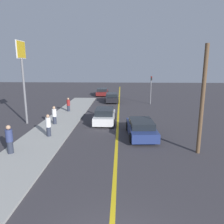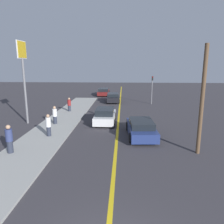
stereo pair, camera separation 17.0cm
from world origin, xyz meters
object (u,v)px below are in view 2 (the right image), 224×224
roadside_sign (23,64)px  utility_pole (202,101)px  car_ahead_center (105,116)px  pedestrian_mid_group (48,125)px  pedestrian_far_standing (55,115)px  traffic_light (152,87)px  car_near_right_lane (141,128)px  car_far_distant (113,98)px  pedestrian_by_sign (69,105)px  pedestrian_near_curb (9,139)px  car_parked_left_lot (104,92)px

roadside_sign → utility_pole: size_ratio=1.13×
roadside_sign → car_ahead_center: bearing=4.4°
car_ahead_center → utility_pole: bearing=-46.9°
pedestrian_mid_group → roadside_sign: (-3.31, 3.83, 4.43)m
pedestrian_far_standing → traffic_light: size_ratio=0.42×
pedestrian_mid_group → traffic_light: 17.14m
car_near_right_lane → car_far_distant: (-2.86, 15.27, -0.01)m
car_far_distant → utility_pole: (6.11, -18.33, 2.63)m
car_ahead_center → traffic_light: bearing=61.1°
car_ahead_center → roadside_sign: 8.60m
pedestrian_mid_group → roadside_sign: 6.73m
car_far_distant → pedestrian_by_sign: (-4.63, -7.17, 0.25)m
pedestrian_near_curb → roadside_sign: 8.56m
car_parked_left_lot → roadside_sign: 20.09m
utility_pole → pedestrian_far_standing: bearing=151.5°
pedestrian_far_standing → roadside_sign: size_ratio=0.22×
utility_pole → car_parked_left_lot: bearing=107.9°
car_far_distant → pedestrian_mid_group: size_ratio=2.69×
car_ahead_center → utility_pole: size_ratio=0.64×
car_ahead_center → roadside_sign: size_ratio=0.57×
roadside_sign → pedestrian_mid_group: bearing=-49.2°
utility_pole → car_far_distant: bearing=108.4°
car_ahead_center → car_parked_left_lot: car_ahead_center is taller
pedestrian_near_curb → pedestrian_far_standing: bearing=83.9°
pedestrian_near_curb → traffic_light: traffic_light is taller
car_ahead_center → pedestrian_by_sign: size_ratio=2.69×
pedestrian_by_sign → traffic_light: 11.51m
car_near_right_lane → pedestrian_by_sign: 11.03m
car_far_distant → pedestrian_mid_group: 16.40m
car_far_distant → traffic_light: size_ratio=1.18×
car_near_right_lane → pedestrian_by_sign: bearing=129.4°
pedestrian_by_sign → car_ahead_center: bearing=-44.3°
roadside_sign → car_far_distant: bearing=58.6°
car_near_right_lane → traffic_light: 13.97m
pedestrian_mid_group → pedestrian_by_sign: (-0.58, 8.72, -0.06)m
car_ahead_center → car_far_distant: car_ahead_center is taller
car_ahead_center → utility_pole: utility_pole is taller
car_near_right_lane → car_parked_left_lot: (-4.82, 21.96, -0.04)m
pedestrian_by_sign → roadside_sign: size_ratio=0.21×
pedestrian_mid_group → utility_pole: 10.70m
pedestrian_mid_group → traffic_light: traffic_light is taller
traffic_light → car_ahead_center: bearing=-119.3°
car_ahead_center → pedestrian_near_curb: 9.19m
pedestrian_far_standing → utility_pole: size_ratio=0.25×
pedestrian_far_standing → pedestrian_by_sign: 5.32m
roadside_sign → pedestrian_far_standing: bearing=-9.0°
car_near_right_lane → roadside_sign: 11.71m
pedestrian_mid_group → traffic_light: bearing=56.6°
traffic_light → utility_pole: (0.76, -16.70, 0.92)m
car_ahead_center → car_far_distant: 11.51m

